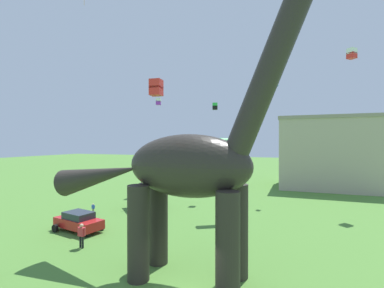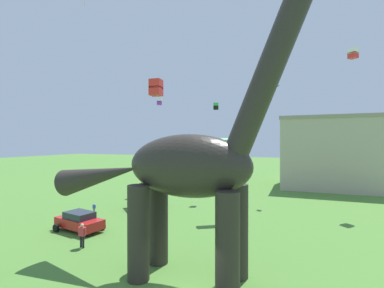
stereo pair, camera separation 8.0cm
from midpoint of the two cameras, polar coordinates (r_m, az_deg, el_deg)
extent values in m
cylinder|color=#2D2823|center=(15.63, 9.20, -17.24)|extent=(1.15, 1.15, 4.96)
cylinder|color=#2D2823|center=(13.60, 7.21, -19.98)|extent=(1.15, 1.15, 4.96)
cylinder|color=#2D2823|center=(17.19, -7.14, -15.59)|extent=(1.15, 1.15, 4.96)
cylinder|color=#2D2823|center=(15.37, -11.17, -17.55)|extent=(1.15, 1.15, 4.96)
ellipsoid|color=#2D2823|center=(14.57, -0.90, -4.52)|extent=(6.79, 2.93, 3.34)
cylinder|color=#2D2823|center=(14.12, 16.77, 17.28)|extent=(4.88, 1.25, 9.68)
cone|color=#2D2823|center=(17.57, -18.53, -6.19)|extent=(5.97, 1.67, 2.83)
cube|color=red|center=(24.96, -22.48, -14.82)|extent=(4.46, 2.55, 0.72)
cube|color=#232B35|center=(24.80, -22.49, -13.44)|extent=(2.53, 1.97, 0.52)
cylinder|color=black|center=(24.71, -18.28, -15.83)|extent=(0.65, 0.33, 0.62)
cylinder|color=black|center=(23.42, -21.15, -16.76)|extent=(0.65, 0.33, 0.62)
cylinder|color=black|center=(26.71, -23.63, -14.60)|extent=(0.65, 0.33, 0.62)
cylinder|color=black|center=(25.52, -26.54, -15.33)|extent=(0.65, 0.33, 0.62)
cylinder|color=#6B6056|center=(30.27, -19.92, -12.90)|extent=(0.08, 0.08, 0.50)
cylinder|color=#6B6056|center=(30.19, -19.74, -12.93)|extent=(0.08, 0.08, 0.50)
cube|color=blue|center=(30.14, -19.83, -12.12)|extent=(0.27, 0.17, 0.35)
sphere|color=tan|center=(30.08, -19.83, -11.65)|extent=(0.16, 0.16, 0.16)
cylinder|color=blue|center=(30.23, -20.06, -12.05)|extent=(0.07, 0.07, 0.34)
cylinder|color=blue|center=(30.03, -19.60, -12.13)|extent=(0.07, 0.07, 0.34)
cylinder|color=black|center=(21.33, -22.18, -18.22)|extent=(0.14, 0.14, 0.82)
cylinder|color=black|center=(21.20, -21.76, -18.34)|extent=(0.14, 0.14, 0.82)
cube|color=#D1333D|center=(21.05, -21.98, -16.47)|extent=(0.44, 0.27, 0.58)
sphere|color=tan|center=(20.94, -21.98, -15.37)|extent=(0.26, 0.26, 0.26)
cylinder|color=#D1333D|center=(21.21, -22.51, -16.26)|extent=(0.11, 0.11, 0.55)
cylinder|color=#D1333D|center=(20.88, -21.44, -16.53)|extent=(0.11, 0.11, 0.55)
cylinder|color=#B2B2B7|center=(31.53, -6.24, -10.85)|extent=(0.06, 0.06, 2.10)
cylinder|color=#B2B2B7|center=(29.20, -8.71, -11.76)|extent=(0.06, 0.06, 2.10)
cylinder|color=#B2B2B7|center=(32.83, -10.51, -10.40)|extent=(0.06, 0.06, 2.10)
cylinder|color=#B2B2B7|center=(30.60, -13.20, -11.21)|extent=(0.06, 0.06, 2.10)
pyramid|color=black|center=(30.75, -9.67, -8.30)|extent=(3.15, 3.15, 0.90)
cylinder|color=green|center=(26.43, 8.01, 0.28)|extent=(3.10, 2.34, 0.87)
cone|color=purple|center=(24.82, 9.24, 0.27)|extent=(1.13, 1.18, 0.91)
cube|color=green|center=(35.52, 4.72, 8.08)|extent=(0.72, 0.72, 0.49)
cube|color=black|center=(35.47, 4.72, 7.47)|extent=(0.72, 0.72, 0.49)
cube|color=red|center=(13.47, -7.59, 12.19)|extent=(0.58, 0.58, 0.43)
cube|color=red|center=(13.40, -7.59, 10.79)|extent=(0.58, 0.58, 0.43)
cube|color=#287AE5|center=(36.57, 16.93, 11.32)|extent=(0.58, 0.77, 0.24)
cube|color=white|center=(40.34, -7.02, 9.02)|extent=(0.90, 0.90, 0.55)
cube|color=purple|center=(40.28, -7.02, 8.41)|extent=(0.90, 0.90, 0.55)
cube|color=white|center=(36.36, 30.08, 16.26)|extent=(1.11, 1.11, 0.63)
cube|color=red|center=(36.23, 30.08, 15.51)|extent=(1.11, 1.11, 0.63)
cube|color=#B7A893|center=(48.43, 26.27, -1.89)|extent=(14.22, 10.79, 10.57)
cube|color=gray|center=(48.53, 26.29, 4.65)|extent=(14.50, 11.01, 0.50)
camera|label=1|loc=(0.04, -90.16, 0.00)|focal=25.79mm
camera|label=2|loc=(0.04, 89.84, 0.00)|focal=25.79mm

